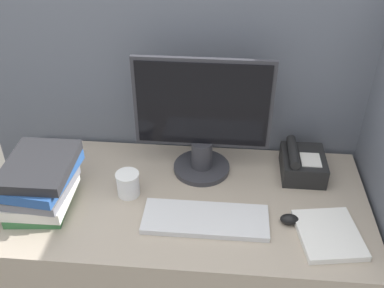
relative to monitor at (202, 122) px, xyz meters
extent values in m
cube|color=slate|center=(-0.05, 0.19, -0.20)|extent=(1.73, 0.04, 1.59)
cube|color=slate|center=(0.65, -0.15, -0.20)|extent=(0.04, 0.72, 1.59)
cube|color=tan|center=(-0.05, -0.18, -0.61)|extent=(1.33, 0.66, 0.78)
cylinder|color=#333338|center=(0.00, 0.00, -0.21)|extent=(0.22, 0.22, 0.02)
cylinder|color=#333338|center=(0.00, 0.00, -0.14)|extent=(0.08, 0.08, 0.11)
cube|color=#333338|center=(0.00, 0.00, 0.07)|extent=(0.50, 0.02, 0.36)
cube|color=black|center=(0.00, -0.01, 0.07)|extent=(0.48, 0.01, 0.33)
cube|color=silver|center=(0.03, -0.29, -0.21)|extent=(0.43, 0.16, 0.02)
ellipsoid|color=black|center=(0.32, -0.27, -0.20)|extent=(0.06, 0.04, 0.03)
cylinder|color=white|center=(-0.26, -0.17, -0.18)|extent=(0.08, 0.08, 0.09)
cylinder|color=white|center=(-0.26, -0.17, -0.13)|extent=(0.09, 0.09, 0.01)
cube|color=#38723F|center=(-0.56, -0.26, -0.21)|extent=(0.21, 0.26, 0.03)
cube|color=silver|center=(-0.55, -0.26, -0.17)|extent=(0.22, 0.25, 0.04)
cube|color=slate|center=(-0.54, -0.26, -0.14)|extent=(0.21, 0.25, 0.03)
cube|color=gold|center=(-0.55, -0.26, -0.11)|extent=(0.21, 0.26, 0.02)
cube|color=#264C8C|center=(-0.54, -0.25, -0.08)|extent=(0.24, 0.30, 0.04)
cube|color=#262628|center=(-0.54, -0.25, -0.05)|extent=(0.22, 0.28, 0.04)
cube|color=black|center=(0.39, 0.01, -0.18)|extent=(0.16, 0.19, 0.08)
cube|color=white|center=(0.41, -0.02, -0.13)|extent=(0.07, 0.09, 0.00)
cylinder|color=black|center=(0.35, 0.01, -0.12)|extent=(0.04, 0.18, 0.04)
cube|color=white|center=(0.44, -0.33, -0.21)|extent=(0.23, 0.25, 0.02)
camera|label=1|loc=(0.09, -1.40, 0.87)|focal=42.00mm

